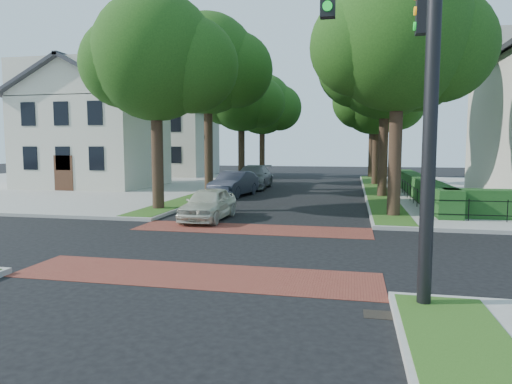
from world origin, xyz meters
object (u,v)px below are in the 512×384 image
Objects in this scene: traffic_signal at (419,62)px; parked_car_middle at (234,184)px; parked_car_front at (208,204)px; parked_car_rear at (253,177)px.

traffic_signal is 20.85m from parked_car_middle.
parked_car_front is 0.85× the size of parked_car_middle.
parked_car_front is (-7.19, 9.41, -4.01)m from traffic_signal.
parked_car_middle is (-8.49, 18.64, -3.91)m from traffic_signal.
traffic_signal is at bearing -57.92° from parked_car_middle.
traffic_signal is 1.35× the size of parked_car_rear.
traffic_signal reaches higher than parked_car_middle.
parked_car_front is 14.93m from parked_car_rear.
parked_car_middle is at bearing 114.48° from traffic_signal.
traffic_signal is at bearing -51.85° from parked_car_front.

